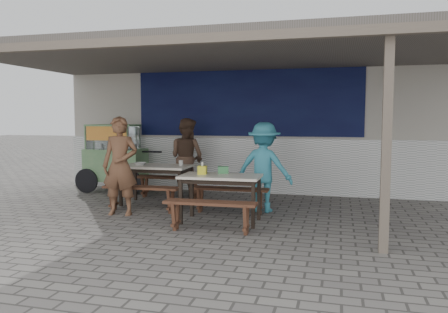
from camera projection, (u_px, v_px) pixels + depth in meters
ground at (218, 224)px, 6.81m from camera, size 60.00×60.00×0.00m
back_wall at (259, 115)px, 10.11m from camera, size 9.00×1.28×3.50m
warung_roof at (233, 55)px, 7.44m from camera, size 9.00×4.21×2.81m
table_left at (156, 169)px, 8.27m from camera, size 1.30×0.77×0.75m
bench_left_street at (142, 193)px, 7.65m from camera, size 1.39×0.30×0.45m
bench_left_wall at (169, 182)px, 8.95m from camera, size 1.39×0.30×0.45m
table_right at (221, 180)px, 6.85m from camera, size 1.27×0.72×0.75m
bench_right_street at (210, 210)px, 6.26m from camera, size 1.36×0.32×0.45m
bench_right_wall at (229, 194)px, 7.51m from camera, size 1.36×0.32×0.45m
vendor_cart at (115, 155)px, 9.75m from camera, size 1.89×0.74×1.50m
patron_street_side at (120, 166)px, 7.37m from camera, size 0.65×0.47×1.67m
patron_wall_side at (187, 157)px, 9.14m from camera, size 0.97×0.88×1.64m
patron_right_table at (264, 167)px, 7.64m from camera, size 1.09×0.72×1.57m
tissue_box at (202, 170)px, 6.94m from camera, size 0.15×0.15×0.13m
donation_box at (223, 170)px, 7.05m from camera, size 0.19×0.15×0.11m
condiment_jar at (181, 163)px, 8.31m from camera, size 0.08×0.08×0.09m
condiment_bowl at (140, 164)px, 8.30m from camera, size 0.24×0.24×0.05m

